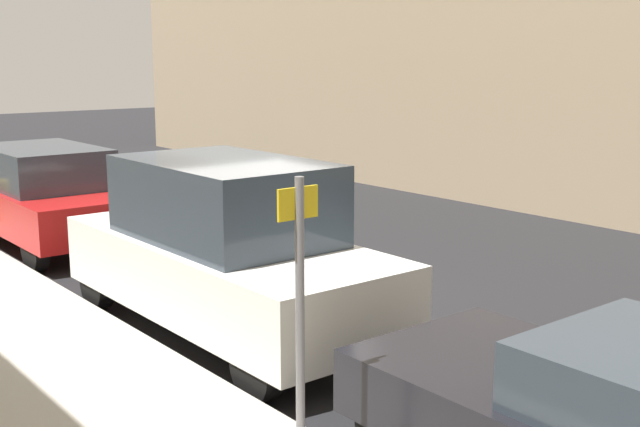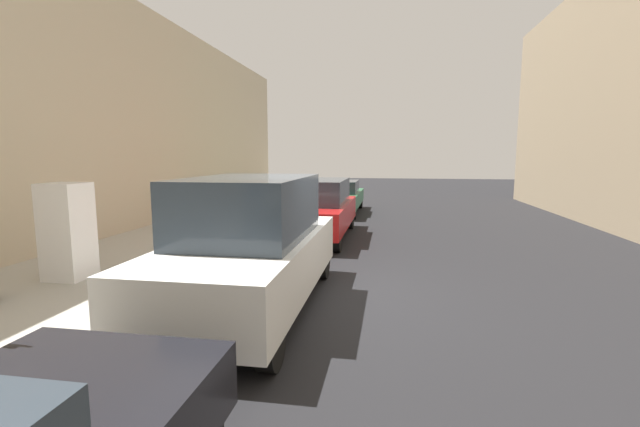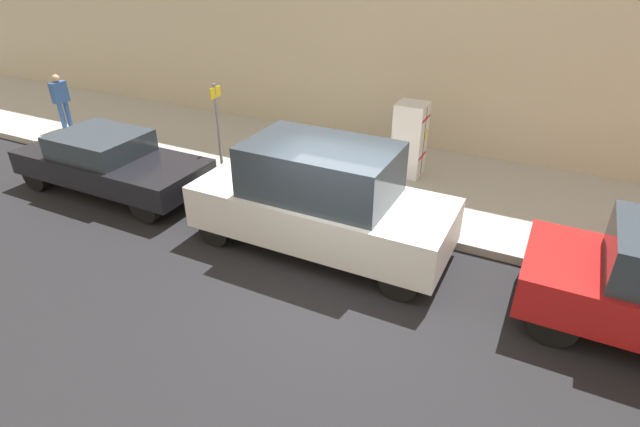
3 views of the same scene
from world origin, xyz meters
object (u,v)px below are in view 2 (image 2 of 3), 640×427
at_px(parked_suv_red, 317,208).
at_px(parked_sedan_green, 339,196).
at_px(parked_van_white, 251,245).
at_px(discarded_refrigerator, 68,231).
at_px(fire_hydrant, 282,210).

height_order(parked_suv_red, parked_sedan_green, parked_suv_red).
bearing_deg(parked_van_white, discarded_refrigerator, 171.82).
height_order(discarded_refrigerator, fire_hydrant, discarded_refrigerator).
distance_m(fire_hydrant, parked_suv_red, 2.24).
bearing_deg(parked_van_white, parked_suv_red, 90.00).
bearing_deg(parked_suv_red, parked_van_white, -90.00).
bearing_deg(parked_suv_red, parked_sedan_green, 90.00).
bearing_deg(parked_sedan_green, parked_van_white, -90.00).
bearing_deg(parked_sedan_green, parked_suv_red, -90.00).
distance_m(discarded_refrigerator, parked_sedan_green, 11.84).
bearing_deg(parked_sedan_green, discarded_refrigerator, -108.37).
xyz_separation_m(discarded_refrigerator, fire_hydrant, (2.22, 7.19, -0.47)).
bearing_deg(discarded_refrigerator, parked_van_white, -8.18).
relative_size(parked_suv_red, parked_sedan_green, 1.02).
distance_m(fire_hydrant, parked_sedan_green, 4.32).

